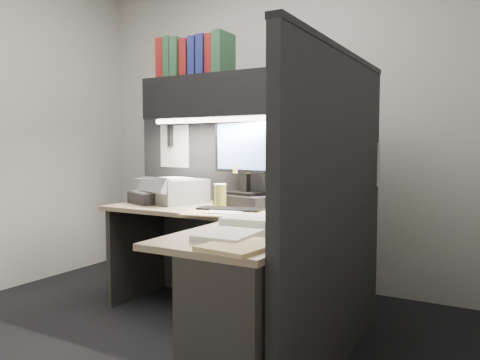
# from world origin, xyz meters

# --- Properties ---
(floor) EXTENTS (3.50, 3.50, 0.00)m
(floor) POSITION_xyz_m (0.00, 0.00, 0.00)
(floor) COLOR black
(floor) RESTS_ON ground
(wall_back) EXTENTS (3.50, 0.04, 2.70)m
(wall_back) POSITION_xyz_m (0.00, 1.50, 1.35)
(wall_back) COLOR beige
(wall_back) RESTS_ON floor
(partition_back) EXTENTS (1.90, 0.06, 1.60)m
(partition_back) POSITION_xyz_m (0.03, 0.93, 0.80)
(partition_back) COLOR black
(partition_back) RESTS_ON floor
(partition_right) EXTENTS (0.06, 1.50, 1.60)m
(partition_right) POSITION_xyz_m (0.98, 0.18, 0.80)
(partition_right) COLOR black
(partition_right) RESTS_ON floor
(desk) EXTENTS (1.70, 1.53, 0.73)m
(desk) POSITION_xyz_m (0.43, -0.00, 0.44)
(desk) COLOR #978360
(desk) RESTS_ON floor
(overhead_shelf) EXTENTS (1.55, 0.34, 0.30)m
(overhead_shelf) POSITION_xyz_m (0.12, 0.75, 1.50)
(overhead_shelf) COLOR black
(overhead_shelf) RESTS_ON partition_back
(task_light_tube) EXTENTS (1.32, 0.04, 0.04)m
(task_light_tube) POSITION_xyz_m (0.12, 0.61, 1.33)
(task_light_tube) COLOR white
(task_light_tube) RESTS_ON overhead_shelf
(monitor) EXTENTS (0.55, 0.33, 0.60)m
(monitor) POSITION_xyz_m (0.14, 0.73, 0.97)
(monitor) COLOR black
(monitor) RESTS_ON desk
(keyboard) EXTENTS (0.44, 0.21, 0.02)m
(keyboard) POSITION_xyz_m (0.19, 0.45, 0.74)
(keyboard) COLOR black
(keyboard) RESTS_ON desk
(mousepad) EXTENTS (0.27, 0.26, 0.00)m
(mousepad) POSITION_xyz_m (0.69, 0.54, 0.73)
(mousepad) COLOR navy
(mousepad) RESTS_ON desk
(mouse) EXTENTS (0.08, 0.11, 0.04)m
(mouse) POSITION_xyz_m (0.67, 0.54, 0.75)
(mouse) COLOR black
(mouse) RESTS_ON mousepad
(telephone) EXTENTS (0.27, 0.27, 0.08)m
(telephone) POSITION_xyz_m (0.61, 0.79, 0.77)
(telephone) COLOR beige
(telephone) RESTS_ON desk
(coffee_cup) EXTENTS (0.08, 0.08, 0.15)m
(coffee_cup) POSITION_xyz_m (0.03, 0.59, 0.81)
(coffee_cup) COLOR #AFA946
(coffee_cup) RESTS_ON desk
(printer) EXTENTS (0.53, 0.49, 0.18)m
(printer) POSITION_xyz_m (-0.44, 0.65, 0.82)
(printer) COLOR gray
(printer) RESTS_ON desk
(notebook_stack) EXTENTS (0.33, 0.31, 0.08)m
(notebook_stack) POSITION_xyz_m (-0.55, 0.52, 0.77)
(notebook_stack) COLOR black
(notebook_stack) RESTS_ON desk
(open_folder) EXTENTS (0.51, 0.39, 0.01)m
(open_folder) POSITION_xyz_m (0.21, 0.32, 0.73)
(open_folder) COLOR #D9B77A
(open_folder) RESTS_ON desk
(paper_stack_a) EXTENTS (0.31, 0.27, 0.05)m
(paper_stack_a) POSITION_xyz_m (0.60, -0.00, 0.76)
(paper_stack_a) COLOR white
(paper_stack_a) RESTS_ON desk
(paper_stack_b) EXTENTS (0.25, 0.30, 0.03)m
(paper_stack_b) POSITION_xyz_m (0.65, -0.34, 0.74)
(paper_stack_b) COLOR white
(paper_stack_b) RESTS_ON desk
(manila_stack) EXTENTS (0.28, 0.34, 0.02)m
(manila_stack) POSITION_xyz_m (0.79, -0.47, 0.74)
(manila_stack) COLOR #D9B77A
(manila_stack) RESTS_ON desk
(binder_row) EXTENTS (0.59, 0.26, 0.30)m
(binder_row) POSITION_xyz_m (-0.29, 0.75, 1.80)
(binder_row) COLOR maroon
(binder_row) RESTS_ON overhead_shelf
(pinned_papers) EXTENTS (1.76, 1.31, 0.51)m
(pinned_papers) POSITION_xyz_m (0.42, 0.56, 1.05)
(pinned_papers) COLOR white
(pinned_papers) RESTS_ON partition_back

